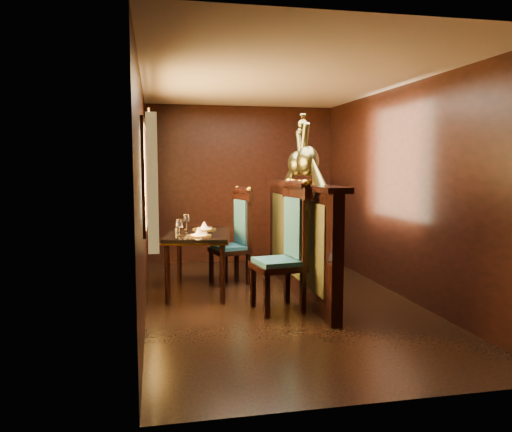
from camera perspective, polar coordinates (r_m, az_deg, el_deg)
The scene contains 8 objects.
ground at distance 5.83m, azimuth 2.67°, elevation -9.76°, with size 5.00×5.00×0.00m, color black.
room_shell at distance 5.61m, azimuth 1.85°, elevation 5.98°, with size 3.04×5.04×2.52m.
partition at distance 6.05m, azimuth 4.95°, elevation -2.30°, with size 0.26×2.70×1.36m.
dining_table at distance 6.18m, azimuth -6.61°, elevation -2.52°, with size 0.96×1.37×0.94m.
chair_left at distance 5.41m, azimuth 3.78°, elevation -2.99°, with size 0.58×0.61×1.42m.
chair_right at distance 6.65m, azimuth -2.11°, elevation -1.90°, with size 0.57×0.59×1.29m.
peacock_left at distance 5.71m, azimuth 5.93°, elevation 7.77°, with size 0.25×0.68×0.81m, color #1A4E3A, non-canonical shape.
peacock_right at distance 6.11m, azimuth 4.73°, elevation 7.24°, with size 0.23×0.60×0.72m, color #1A4E3A, non-canonical shape.
Camera 1 is at (-1.38, -5.44, 1.58)m, focal length 35.00 mm.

